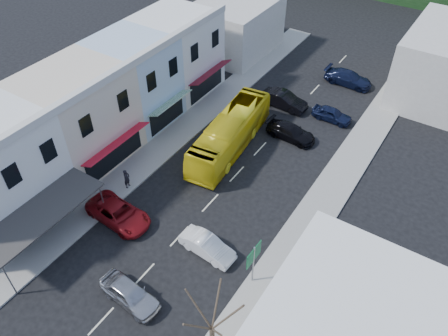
# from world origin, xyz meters

# --- Properties ---
(ground) EXTENTS (120.00, 120.00, 0.00)m
(ground) POSITION_xyz_m (0.00, 0.00, 0.00)
(ground) COLOR black
(ground) RESTS_ON ground
(sidewalk_left) EXTENTS (3.00, 52.00, 0.15)m
(sidewalk_left) POSITION_xyz_m (-7.50, 10.00, 0.07)
(sidewalk_left) COLOR gray
(sidewalk_left) RESTS_ON ground
(sidewalk_right) EXTENTS (3.00, 52.00, 0.15)m
(sidewalk_right) POSITION_xyz_m (7.50, 10.00, 0.07)
(sidewalk_right) COLOR gray
(sidewalk_right) RESTS_ON ground
(shopfront_row) EXTENTS (8.25, 30.00, 8.00)m
(shopfront_row) POSITION_xyz_m (-12.49, 5.00, 4.00)
(shopfront_row) COLOR silver
(shopfront_row) RESTS_ON ground
(distant_block_left) EXTENTS (8.00, 10.00, 6.00)m
(distant_block_left) POSITION_xyz_m (-12.00, 27.00, 3.00)
(distant_block_left) COLOR #B7B2A8
(distant_block_left) RESTS_ON ground
(distant_block_right) EXTENTS (8.00, 12.00, 7.00)m
(distant_block_right) POSITION_xyz_m (11.00, 30.00, 3.50)
(distant_block_right) COLOR #B7B2A8
(distant_block_right) RESTS_ON ground
(bus) EXTENTS (3.74, 11.80, 3.10)m
(bus) POSITION_xyz_m (-2.37, 10.66, 1.55)
(bus) COLOR yellow
(bus) RESTS_ON ground
(car_silver) EXTENTS (4.53, 2.15, 1.40)m
(car_silver) POSITION_xyz_m (0.58, -5.88, 0.70)
(car_silver) COLOR #A8A8AD
(car_silver) RESTS_ON ground
(car_white) EXTENTS (4.51, 2.08, 1.40)m
(car_white) POSITION_xyz_m (2.55, -0.08, 0.70)
(car_white) COLOR silver
(car_white) RESTS_ON ground
(car_red) EXTENTS (4.71, 2.20, 1.40)m
(car_red) POSITION_xyz_m (-4.77, -1.21, 0.70)
(car_red) COLOR maroon
(car_red) RESTS_ON ground
(car_black_near) EXTENTS (4.56, 2.00, 1.40)m
(car_black_near) POSITION_xyz_m (1.55, 14.93, 0.70)
(car_black_near) COLOR black
(car_black_near) RESTS_ON ground
(car_navy_mid) EXTENTS (4.41, 1.83, 1.40)m
(car_navy_mid) POSITION_xyz_m (3.63, 19.68, 0.70)
(car_navy_mid) COLOR black
(car_navy_mid) RESTS_ON ground
(car_black_far) EXTENTS (4.48, 2.02, 1.40)m
(car_black_far) POSITION_xyz_m (-1.37, 19.20, 0.70)
(car_black_far) COLOR black
(car_black_far) RESTS_ON ground
(car_navy_far) EXTENTS (4.51, 1.86, 1.40)m
(car_navy_far) POSITION_xyz_m (2.50, 26.91, 0.70)
(car_navy_far) COLOR black
(car_navy_far) RESTS_ON ground
(pedestrian_left) EXTENTS (0.49, 0.65, 1.70)m
(pedestrian_left) POSITION_xyz_m (-6.59, 1.76, 1.00)
(pedestrian_left) COLOR black
(pedestrian_left) RESTS_ON sidewalk_left
(direction_sign) EXTENTS (0.28, 1.65, 3.64)m
(direction_sign) POSITION_xyz_m (6.40, -0.43, 1.82)
(direction_sign) COLOR #0A542A
(direction_sign) RESTS_ON ground
(street_tree) EXTENTS (3.80, 3.80, 7.51)m
(street_tree) POSITION_xyz_m (7.22, -6.28, 3.76)
(street_tree) COLOR #382C21
(street_tree) RESTS_ON ground
(traffic_signal) EXTENTS (0.56, 0.96, 4.55)m
(traffic_signal) POSITION_xyz_m (6.37, 31.07, 2.27)
(traffic_signal) COLOR black
(traffic_signal) RESTS_ON ground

